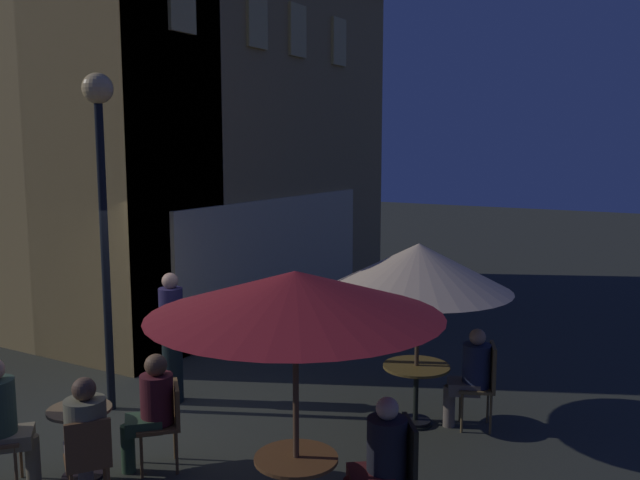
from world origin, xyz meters
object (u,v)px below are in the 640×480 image
at_px(patron_seated_1, 380,457).
at_px(patron_seated_3, 151,404).
at_px(cafe_chair_0, 485,379).
at_px(patio_umbrella_0, 419,268).
at_px(cafe_chair_2, 88,456).
at_px(patron_seated_0, 471,372).
at_px(cafe_table_0, 416,380).
at_px(cafe_chair_3, 167,417).
at_px(cafe_table_2, 81,431).
at_px(patron_standing_5, 172,337).
at_px(street_lamp_near_corner, 101,165).
at_px(cafe_table_1, 296,480).
at_px(cafe_chair_1, 398,466).
at_px(patron_seated_4, 1,415).
at_px(patron_seated_2, 86,434).
at_px(patio_umbrella_1, 295,295).

bearing_deg(patron_seated_1, patron_seated_3, -33.52).
bearing_deg(cafe_chair_0, patio_umbrella_0, 0.00).
height_order(patio_umbrella_0, cafe_chair_2, patio_umbrella_0).
relative_size(cafe_chair_0, patron_seated_0, 0.85).
bearing_deg(cafe_chair_2, cafe_table_0, -82.27).
bearing_deg(cafe_chair_0, cafe_chair_3, 23.74).
relative_size(cafe_table_2, patron_standing_5, 0.43).
bearing_deg(patio_umbrella_0, street_lamp_near_corner, 112.65).
distance_m(cafe_table_1, cafe_chair_2, 1.88).
bearing_deg(cafe_chair_1, cafe_table_0, -108.19).
bearing_deg(patio_umbrella_0, patron_seated_3, 141.30).
relative_size(cafe_chair_3, patron_standing_5, 0.52).
bearing_deg(patron_seated_3, patio_umbrella_0, -173.62).
relative_size(cafe_table_0, patron_standing_5, 0.46).
bearing_deg(patron_seated_0, cafe_chair_0, -180.00).
height_order(patron_seated_0, patron_seated_4, patron_seated_4).
relative_size(cafe_chair_1, cafe_chair_3, 1.12).
xyz_separation_m(cafe_table_1, patron_seated_1, (0.42, -0.57, 0.17)).
relative_size(patio_umbrella_0, patron_standing_5, 1.29).
distance_m(cafe_chair_0, patron_seated_4, 5.13).
bearing_deg(cafe_table_2, cafe_chair_2, -125.85).
bearing_deg(cafe_chair_2, cafe_chair_3, -52.39).
distance_m(patio_umbrella_0, patron_standing_5, 3.26).
bearing_deg(patron_seated_2, street_lamp_near_corner, -12.10).
bearing_deg(patron_seated_3, street_lamp_near_corner, -75.25).
distance_m(patron_seated_1, patron_seated_2, 2.63).
bearing_deg(cafe_table_0, patron_standing_5, 106.37).
height_order(cafe_table_2, patron_seated_3, patron_seated_3).
distance_m(cafe_table_1, patron_seated_0, 2.97).
distance_m(street_lamp_near_corner, patron_seated_3, 2.98).
xyz_separation_m(cafe_chair_1, patron_seated_0, (2.40, 0.12, 0.09)).
bearing_deg(street_lamp_near_corner, patron_seated_2, -137.95).
bearing_deg(patron_standing_5, cafe_table_2, -111.20).
distance_m(street_lamp_near_corner, cafe_table_2, 3.12).
height_order(cafe_chair_0, cafe_chair_1, cafe_chair_0).
distance_m(cafe_table_2, cafe_chair_0, 4.42).
relative_size(patron_seated_3, patron_standing_5, 0.72).
xyz_separation_m(cafe_table_2, patron_seated_4, (-0.51, 0.48, 0.25)).
bearing_deg(patron_standing_5, cafe_table_1, -68.92).
distance_m(patron_seated_2, patron_standing_5, 2.60).
xyz_separation_m(patio_umbrella_1, patron_seated_3, (0.30, 1.90, -1.40)).
height_order(patio_umbrella_1, patron_standing_5, patio_umbrella_1).
xyz_separation_m(cafe_table_1, patio_umbrella_0, (2.68, 0.00, 1.37)).
bearing_deg(cafe_chair_1, patron_standing_5, -55.52).
bearing_deg(cafe_table_1, patio_umbrella_1, 0.00).
bearing_deg(patron_seated_2, patron_seated_1, -122.61).
xyz_separation_m(cafe_chair_0, patron_seated_1, (-2.55, 0.15, 0.08)).
bearing_deg(cafe_chair_1, patron_seated_2, -13.77).
relative_size(cafe_table_1, patron_seated_2, 0.57).
bearing_deg(cafe_table_1, cafe_table_0, 0.10).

